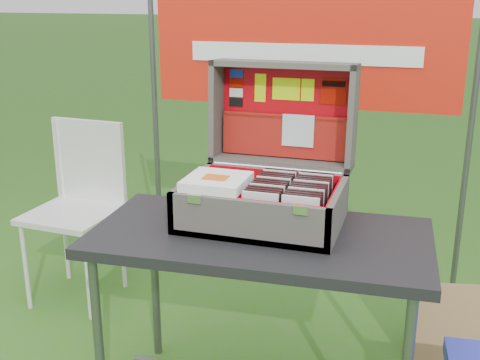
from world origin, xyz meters
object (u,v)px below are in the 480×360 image
(cardboard_box, at_px, (447,323))
(table, at_px, (259,325))
(chair, at_px, (72,216))
(suitcase, at_px, (267,146))

(cardboard_box, bearing_deg, table, -151.44)
(chair, relative_size, cardboard_box, 2.67)
(table, bearing_deg, chair, 149.97)
(table, bearing_deg, suitcase, 93.40)
(cardboard_box, bearing_deg, suitcase, -160.09)
(table, xyz_separation_m, chair, (-1.19, 0.60, 0.09))
(suitcase, relative_size, cardboard_box, 1.66)
(table, relative_size, cardboard_box, 3.45)
(suitcase, distance_m, chair, 1.38)
(table, relative_size, suitcase, 2.09)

